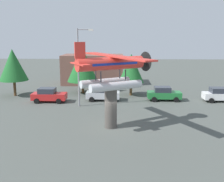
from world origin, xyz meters
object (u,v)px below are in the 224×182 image
(car_distant_white, at_px, (220,95))
(storefront_building, at_px, (93,69))
(car_mid_silver, at_px, (102,94))
(display_pedestal, at_px, (111,108))
(tree_east, at_px, (82,64))
(floatplane_monument, at_px, (112,69))
(tree_center_back, at_px, (131,68))
(car_near_red, at_px, (49,95))
(streetlight_primary, at_px, (80,63))
(car_far_green, at_px, (164,94))
(tree_west, at_px, (13,65))

(car_distant_white, height_order, storefront_building, storefront_building)
(car_mid_silver, bearing_deg, car_distant_white, -0.04)
(display_pedestal, distance_m, tree_east, 15.11)
(floatplane_monument, xyz_separation_m, tree_center_back, (2.12, 12.97, -1.54))
(car_near_red, xyz_separation_m, car_distant_white, (21.30, 1.02, 0.00))
(car_distant_white, bearing_deg, tree_center_back, 164.27)
(car_mid_silver, distance_m, tree_center_back, 5.61)
(car_near_red, xyz_separation_m, car_mid_silver, (6.59, 1.03, 0.00))
(car_mid_silver, xyz_separation_m, streetlight_primary, (-2.33, -2.85, 4.20))
(car_near_red, bearing_deg, car_far_green, 5.24)
(car_far_green, xyz_separation_m, tree_east, (-10.89, 3.97, 3.25))
(car_near_red, bearing_deg, streetlight_primary, -23.12)
(floatplane_monument, height_order, tree_center_back, floatplane_monument)
(streetlight_primary, bearing_deg, display_pedestal, -61.80)
(car_distant_white, bearing_deg, tree_east, 166.52)
(floatplane_monument, bearing_deg, car_distant_white, 5.94)
(floatplane_monument, distance_m, car_far_green, 12.69)
(floatplane_monument, bearing_deg, car_far_green, 27.64)
(car_far_green, height_order, storefront_building, storefront_building)
(car_far_green, distance_m, car_distant_white, 6.93)
(car_distant_white, distance_m, storefront_building, 21.04)
(storefront_building, bearing_deg, tree_west, -134.74)
(car_near_red, bearing_deg, car_distant_white, 2.74)
(display_pedestal, distance_m, tree_west, 18.47)
(car_near_red, bearing_deg, storefront_building, 72.48)
(car_near_red, height_order, tree_center_back, tree_center_back)
(tree_west, bearing_deg, storefront_building, 45.26)
(car_distant_white, bearing_deg, car_mid_silver, 179.96)
(storefront_building, distance_m, tree_east, 8.00)
(car_near_red, distance_m, tree_east, 7.12)
(display_pedestal, bearing_deg, car_distant_white, 36.90)
(streetlight_primary, distance_m, tree_center_back, 8.58)
(display_pedestal, height_order, tree_east, tree_east)
(tree_west, distance_m, tree_east, 9.30)
(car_distant_white, bearing_deg, storefront_building, 144.91)
(car_near_red, relative_size, car_mid_silver, 1.00)
(streetlight_primary, bearing_deg, car_mid_silver, 50.66)
(storefront_building, relative_size, tree_center_back, 1.78)
(streetlight_primary, bearing_deg, floatplane_monument, -60.88)
(display_pedestal, height_order, storefront_building, storefront_building)
(floatplane_monument, bearing_deg, car_mid_silver, 68.10)
(storefront_building, distance_m, tree_center_back, 10.96)
(car_far_green, relative_size, streetlight_primary, 0.47)
(display_pedestal, relative_size, car_near_red, 0.86)
(display_pedestal, height_order, tree_west, tree_west)
(car_near_red, relative_size, tree_west, 0.66)
(floatplane_monument, relative_size, streetlight_primary, 1.07)
(car_mid_silver, relative_size, car_distant_white, 1.00)
(car_distant_white, bearing_deg, streetlight_primary, -170.54)
(car_near_red, distance_m, car_mid_silver, 6.67)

